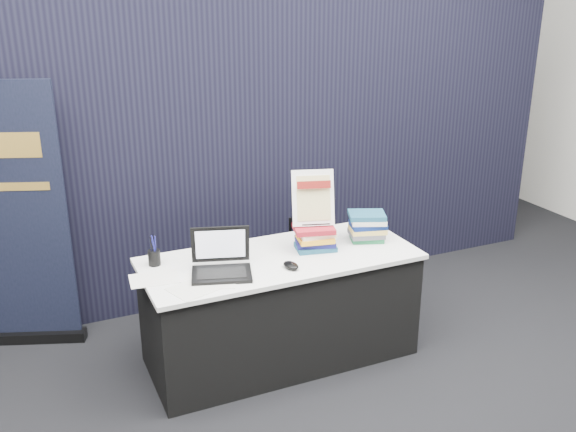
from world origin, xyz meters
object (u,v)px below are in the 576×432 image
Objects in this scene: info_sign at (313,199)px; pullup_banner at (14,234)px; display_table at (281,307)px; stacking_chair at (319,260)px; book_stack_tall at (315,237)px; laptop at (219,263)px; book_stack_short at (368,227)px.

pullup_banner is at bearing 171.23° from info_sign.
stacking_chair is (0.51, 0.44, 0.07)m from display_table.
pullup_banner is 2.30× the size of stacking_chair.
pullup_banner is 2.17m from stacking_chair.
book_stack_tall is 2.04m from pullup_banner.
laptop is at bearing -171.87° from book_stack_tall.
stacking_chair is at bearing 109.78° from book_stack_short.
pullup_banner reaches higher than book_stack_tall.
book_stack_short is at bearing 10.99° from info_sign.
laptop reaches higher than display_table.
book_stack_tall is 0.40m from book_stack_short.
info_sign is 0.79m from stacking_chair.
laptop is 1.51m from pullup_banner.
book_stack_tall is at bearing -145.10° from stacking_chair.
book_stack_short is (0.40, -0.01, 0.02)m from book_stack_tall.
book_stack_short is at bearing 0.90° from display_table.
display_table is 0.53m from book_stack_tall.
display_table is 1.88m from pullup_banner.
stacking_chair is (0.25, 0.39, -0.65)m from info_sign.
book_stack_tall is at bearing 178.32° from book_stack_short.
book_stack_short reaches higher than book_stack_tall.
stacking_chair is at bearing 45.81° from laptop.
laptop is at bearing -21.65° from pullup_banner.
display_table is at bearing 27.16° from laptop.
laptop is 0.71m from book_stack_tall.
pullup_banner is (-2.23, 0.92, -0.02)m from book_stack_short.
stacking_chair is at bearing 59.32° from book_stack_tall.
book_stack_tall is 0.15× the size of pullup_banner.
info_sign is at bearing 27.73° from laptop.
book_stack_tall is 0.62m from stacking_chair.
info_sign reaches higher than laptop.
display_table is 2.22× the size of stacking_chair.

